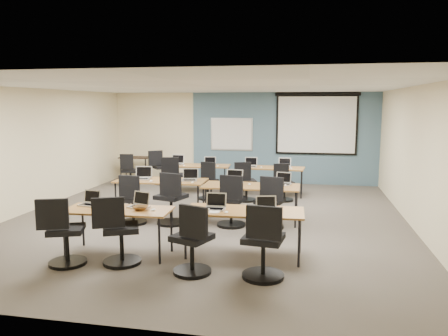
% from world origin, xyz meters
% --- Properties ---
extents(floor, '(8.00, 9.00, 0.02)m').
position_xyz_m(floor, '(0.00, 0.00, 0.00)').
color(floor, '#6B6354').
rests_on(floor, ground).
extents(ceiling, '(8.00, 9.00, 0.02)m').
position_xyz_m(ceiling, '(0.00, 0.00, 2.70)').
color(ceiling, white).
rests_on(ceiling, ground).
extents(wall_back, '(8.00, 0.04, 2.70)m').
position_xyz_m(wall_back, '(0.00, 4.50, 1.35)').
color(wall_back, beige).
rests_on(wall_back, ground).
extents(wall_front, '(8.00, 0.04, 2.70)m').
position_xyz_m(wall_front, '(0.00, -4.50, 1.35)').
color(wall_front, beige).
rests_on(wall_front, ground).
extents(wall_left, '(0.04, 9.00, 2.70)m').
position_xyz_m(wall_left, '(-4.00, 0.00, 1.35)').
color(wall_left, beige).
rests_on(wall_left, ground).
extents(wall_right, '(0.04, 9.00, 2.70)m').
position_xyz_m(wall_right, '(4.00, 0.00, 1.35)').
color(wall_right, beige).
rests_on(wall_right, ground).
extents(blue_accent_panel, '(5.50, 0.04, 2.70)m').
position_xyz_m(blue_accent_panel, '(1.25, 4.47, 1.35)').
color(blue_accent_panel, '#3D5977').
rests_on(blue_accent_panel, wall_back).
extents(whiteboard, '(1.28, 0.03, 0.98)m').
position_xyz_m(whiteboard, '(-0.30, 4.43, 1.45)').
color(whiteboard, silver).
rests_on(whiteboard, wall_back).
extents(projector_screen, '(2.40, 0.10, 1.82)m').
position_xyz_m(projector_screen, '(2.20, 4.41, 1.89)').
color(projector_screen, black).
rests_on(projector_screen, wall_back).
extents(training_table_front_left, '(1.66, 0.69, 0.73)m').
position_xyz_m(training_table_front_left, '(-0.88, -2.36, 0.68)').
color(training_table_front_left, '#995C32').
rests_on(training_table_front_left, floor).
extents(training_table_front_right, '(1.83, 0.76, 0.73)m').
position_xyz_m(training_table_front_right, '(1.06, -2.06, 0.69)').
color(training_table_front_right, brown).
rests_on(training_table_front_right, floor).
extents(training_table_mid_left, '(1.94, 0.81, 0.73)m').
position_xyz_m(training_table_mid_left, '(-1.11, 0.30, 0.69)').
color(training_table_mid_left, brown).
rests_on(training_table_mid_left, floor).
extents(training_table_mid_right, '(1.93, 0.80, 0.73)m').
position_xyz_m(training_table_mid_right, '(0.89, 0.03, 0.69)').
color(training_table_mid_right, olive).
rests_on(training_table_mid_right, floor).
extents(training_table_back_left, '(1.67, 0.70, 0.73)m').
position_xyz_m(training_table_back_left, '(-0.89, 2.69, 0.68)').
color(training_table_back_left, brown).
rests_on(training_table_back_left, floor).
extents(training_table_back_right, '(1.68, 0.70, 0.73)m').
position_xyz_m(training_table_back_right, '(1.06, 2.66, 0.68)').
color(training_table_back_right, '#A86942').
rests_on(training_table_back_right, floor).
extents(laptop_0, '(0.30, 0.26, 0.23)m').
position_xyz_m(laptop_0, '(-1.45, -2.18, 0.79)').
color(laptop_0, '#B9B9BA').
rests_on(laptop_0, training_table_front_left).
extents(mouse_0, '(0.06, 0.09, 0.03)m').
position_xyz_m(mouse_0, '(-1.31, -2.34, 0.74)').
color(mouse_0, white).
rests_on(mouse_0, training_table_front_left).
extents(task_chair_0, '(0.57, 0.55, 1.03)m').
position_xyz_m(task_chair_0, '(-1.47, -2.97, 0.43)').
color(task_chair_0, black).
rests_on(task_chair_0, floor).
extents(laptop_1, '(0.31, 0.26, 0.24)m').
position_xyz_m(laptop_1, '(-0.60, -2.17, 0.79)').
color(laptop_1, '#ACADBA').
rests_on(laptop_1, training_table_front_left).
extents(mouse_1, '(0.08, 0.11, 0.04)m').
position_xyz_m(mouse_1, '(-0.31, -2.34, 0.74)').
color(mouse_1, white).
rests_on(mouse_1, training_table_front_left).
extents(task_chair_1, '(0.60, 0.57, 1.04)m').
position_xyz_m(task_chair_1, '(-0.69, -2.78, 0.43)').
color(task_chair_1, black).
rests_on(task_chair_1, floor).
extents(laptop_2, '(0.32, 0.27, 0.24)m').
position_xyz_m(laptop_2, '(0.60, -2.06, 0.79)').
color(laptop_2, '#ACACAC').
rests_on(laptop_2, training_table_front_right).
extents(mouse_2, '(0.06, 0.09, 0.03)m').
position_xyz_m(mouse_2, '(0.82, -2.28, 0.74)').
color(mouse_2, white).
rests_on(mouse_2, training_table_front_right).
extents(task_chair_2, '(0.56, 0.54, 1.02)m').
position_xyz_m(task_chair_2, '(0.47, -2.94, 0.42)').
color(task_chair_2, black).
rests_on(task_chair_2, floor).
extents(laptop_3, '(0.31, 0.27, 0.24)m').
position_xyz_m(laptop_3, '(1.40, -2.12, 0.79)').
color(laptop_3, '#A7A7AA').
rests_on(laptop_3, training_table_front_right).
extents(mouse_3, '(0.06, 0.10, 0.03)m').
position_xyz_m(mouse_3, '(1.62, -2.31, 0.74)').
color(mouse_3, white).
rests_on(mouse_3, training_table_front_right).
extents(task_chair_3, '(0.58, 0.58, 1.05)m').
position_xyz_m(task_chair_3, '(1.45, -2.92, 0.44)').
color(task_chair_3, black).
rests_on(task_chair_3, floor).
extents(laptop_4, '(0.36, 0.31, 0.27)m').
position_xyz_m(laptop_4, '(-1.55, 0.33, 0.80)').
color(laptop_4, '#A5A5B0').
rests_on(laptop_4, training_table_mid_left).
extents(mouse_4, '(0.08, 0.11, 0.04)m').
position_xyz_m(mouse_4, '(-1.24, 0.03, 0.74)').
color(mouse_4, white).
rests_on(mouse_4, training_table_mid_left).
extents(task_chair_4, '(0.52, 0.52, 1.00)m').
position_xyz_m(task_chair_4, '(-1.37, -0.68, 0.41)').
color(task_chair_4, black).
rests_on(task_chair_4, floor).
extents(laptop_5, '(0.33, 0.28, 0.25)m').
position_xyz_m(laptop_5, '(-0.48, 0.35, 0.79)').
color(laptop_5, '#AFAEB9').
rests_on(laptop_5, training_table_mid_left).
extents(mouse_5, '(0.06, 0.09, 0.03)m').
position_xyz_m(mouse_5, '(-0.34, 0.08, 0.74)').
color(mouse_5, white).
rests_on(mouse_5, training_table_mid_left).
extents(task_chair_5, '(0.59, 0.58, 1.05)m').
position_xyz_m(task_chair_5, '(-0.61, -0.56, 0.44)').
color(task_chair_5, black).
rests_on(task_chair_5, floor).
extents(laptop_6, '(0.36, 0.30, 0.27)m').
position_xyz_m(laptop_6, '(0.50, 0.26, 0.80)').
color(laptop_6, '#B0B0B4').
rests_on(laptop_6, training_table_mid_right).
extents(mouse_6, '(0.06, 0.09, 0.03)m').
position_xyz_m(mouse_6, '(0.85, 0.09, 0.74)').
color(mouse_6, white).
rests_on(mouse_6, training_table_mid_right).
extents(task_chair_6, '(0.55, 0.55, 1.03)m').
position_xyz_m(task_chair_6, '(0.57, -0.48, 0.43)').
color(task_chair_6, black).
rests_on(task_chair_6, floor).
extents(laptop_7, '(0.31, 0.27, 0.24)m').
position_xyz_m(laptop_7, '(1.52, 0.28, 0.79)').
color(laptop_7, '#A4A4A9').
rests_on(laptop_7, training_table_mid_right).
extents(mouse_7, '(0.08, 0.10, 0.03)m').
position_xyz_m(mouse_7, '(1.57, 0.13, 0.74)').
color(mouse_7, white).
rests_on(mouse_7, training_table_mid_right).
extents(task_chair_7, '(0.55, 0.55, 1.03)m').
position_xyz_m(task_chair_7, '(1.32, -0.46, 0.43)').
color(task_chair_7, black).
rests_on(task_chair_7, floor).
extents(laptop_8, '(0.35, 0.29, 0.26)m').
position_xyz_m(laptop_8, '(-1.50, 2.72, 0.79)').
color(laptop_8, silver).
rests_on(laptop_8, training_table_back_left).
extents(mouse_8, '(0.07, 0.09, 0.03)m').
position_xyz_m(mouse_8, '(-1.23, 2.47, 0.74)').
color(mouse_8, white).
rests_on(mouse_8, training_table_back_left).
extents(task_chair_8, '(0.56, 0.55, 1.03)m').
position_xyz_m(task_chair_8, '(-1.37, 2.04, 0.43)').
color(task_chair_8, black).
rests_on(task_chair_8, floor).
extents(laptop_9, '(0.31, 0.26, 0.24)m').
position_xyz_m(laptop_9, '(-0.58, 2.63, 0.79)').
color(laptop_9, '#ACACAE').
rests_on(laptop_9, training_table_back_left).
extents(mouse_9, '(0.08, 0.11, 0.03)m').
position_xyz_m(mouse_9, '(-0.33, 2.55, 0.74)').
color(mouse_9, white).
rests_on(mouse_9, training_table_back_left).
extents(task_chair_9, '(0.48, 0.47, 0.96)m').
position_xyz_m(task_chair_9, '(-0.42, 1.78, 0.39)').
color(task_chair_9, black).
rests_on(task_chair_9, floor).
extents(laptop_10, '(0.32, 0.28, 0.25)m').
position_xyz_m(laptop_10, '(0.53, 2.66, 0.79)').
color(laptop_10, '#B7B7BB').
rests_on(laptop_10, training_table_back_right).
extents(mouse_10, '(0.08, 0.10, 0.03)m').
position_xyz_m(mouse_10, '(0.82, 2.54, 0.74)').
color(mouse_10, white).
rests_on(mouse_10, training_table_back_right).
extents(task_chair_10, '(0.52, 0.50, 0.98)m').
position_xyz_m(task_chair_10, '(0.52, 1.79, 0.40)').
color(task_chair_10, black).
rests_on(task_chair_10, floor).
extents(laptop_11, '(0.32, 0.27, 0.24)m').
position_xyz_m(laptop_11, '(1.40, 2.73, 0.79)').
color(laptop_11, '#BBBBBD').
rests_on(laptop_11, training_table_back_right).
extents(mouse_11, '(0.06, 0.09, 0.03)m').
position_xyz_m(mouse_11, '(1.58, 2.51, 0.74)').
color(mouse_11, white).
rests_on(mouse_11, training_table_back_right).
extents(task_chair_11, '(0.48, 0.46, 0.95)m').
position_xyz_m(task_chair_11, '(1.42, 1.97, 0.39)').
color(task_chair_11, black).
rests_on(task_chair_11, floor).
extents(blue_mousepad, '(0.25, 0.21, 0.01)m').
position_xyz_m(blue_mousepad, '(-1.13, -2.31, 0.73)').
color(blue_mousepad, navy).
rests_on(blue_mousepad, training_table_front_left).
extents(snack_bowl, '(0.25, 0.25, 0.06)m').
position_xyz_m(snack_bowl, '(-0.52, -2.33, 0.76)').
color(snack_bowl, brown).
rests_on(snack_bowl, training_table_front_left).
extents(snack_plate, '(0.20, 0.20, 0.01)m').
position_xyz_m(snack_plate, '(0.63, -2.27, 0.74)').
color(snack_plate, white).
rests_on(snack_plate, training_table_front_right).
extents(coffee_cup, '(0.07, 0.07, 0.06)m').
position_xyz_m(coffee_cup, '(0.56, -2.42, 0.77)').
color(coffee_cup, white).
rests_on(coffee_cup, snack_plate).
extents(utility_table, '(0.92, 0.51, 0.75)m').
position_xyz_m(utility_table, '(-3.22, 3.95, 0.66)').
color(utility_table, black).
rests_on(utility_table, floor).
extents(spare_chair_a, '(0.61, 0.53, 1.01)m').
position_xyz_m(spare_chair_a, '(-2.29, 3.60, 0.42)').
color(spare_chair_a, black).
rests_on(spare_chair_a, floor).
extents(spare_chair_b, '(0.46, 0.46, 0.95)m').
position_xyz_m(spare_chair_b, '(-3.04, 3.08, 0.39)').
color(spare_chair_b, black).
rests_on(spare_chair_b, floor).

